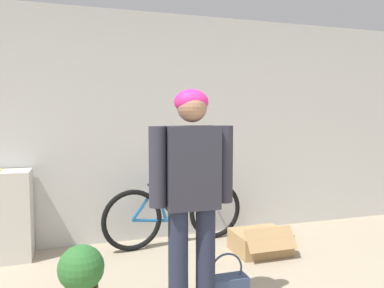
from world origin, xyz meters
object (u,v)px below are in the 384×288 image
(person, at_px, (192,184))
(handbag, at_px, (227,288))
(cardboard_box, at_px, (260,242))
(potted_plant, at_px, (81,273))
(bicycle, at_px, (176,213))

(person, bearing_deg, handbag, 13.36)
(cardboard_box, xyz_separation_m, potted_plant, (-1.82, -0.59, 0.15))
(handbag, height_order, potted_plant, potted_plant)
(person, bearing_deg, potted_plant, 155.74)
(bicycle, xyz_separation_m, potted_plant, (-1.04, -1.10, -0.09))
(bicycle, height_order, potted_plant, bicycle)
(cardboard_box, relative_size, potted_plant, 1.18)
(cardboard_box, bearing_deg, bicycle, 146.84)
(cardboard_box, bearing_deg, potted_plant, -161.93)
(bicycle, relative_size, potted_plant, 3.50)
(bicycle, distance_m, potted_plant, 1.52)
(bicycle, relative_size, cardboard_box, 2.97)
(bicycle, bearing_deg, cardboard_box, -39.96)
(person, xyz_separation_m, bicycle, (0.27, 1.46, -0.61))
(bicycle, xyz_separation_m, handbag, (0.03, -1.39, -0.23))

